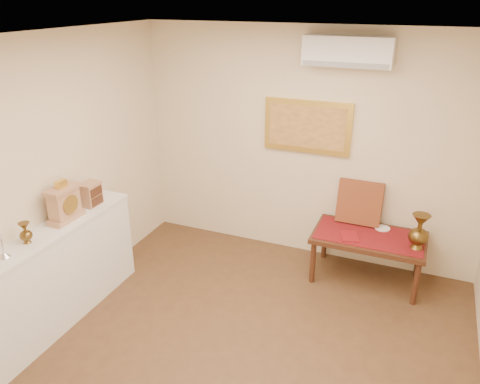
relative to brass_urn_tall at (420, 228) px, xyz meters
The scene contains 17 objects.
floor 2.37m from the brass_urn_tall, 126.95° to the right, with size 4.50×4.50×0.00m, color brown.
ceiling 2.94m from the brass_urn_tall, 126.95° to the right, with size 4.50×4.50×0.00m, color white.
wall_back 1.53m from the brass_urn_tall, 160.78° to the left, with size 4.00×0.02×2.70m, color beige.
wall_left 3.83m from the brass_urn_tall, 151.92° to the right, with size 0.02×4.50×2.70m, color beige.
candlestick 3.90m from the brass_urn_tall, 144.39° to the right, with size 0.10×0.10×0.20m, color silver, non-canonical shape.
brass_urn_small 3.76m from the brass_urn_tall, 147.71° to the right, with size 0.11×0.11×0.25m, color brown, non-canonical shape.
table_cloth 0.55m from the brass_urn_tall, 168.77° to the left, with size 1.14×0.59×0.01m, color maroon.
brass_urn_tall is the anchor object (origin of this frame).
plate 0.53m from the brass_urn_tall, 141.31° to the left, with size 0.17×0.17×0.01m, color silver.
menu 0.72m from the brass_urn_tall, behind, with size 0.18×0.25×0.01m, color maroon.
cushion 0.76m from the brass_urn_tall, 151.37° to the left, with size 0.50×0.10×0.50m, color #5D1412.
display_ledge 3.65m from the brass_urn_tall, 150.62° to the right, with size 0.37×2.02×0.98m.
mantel_clock 3.53m from the brass_urn_tall, 154.34° to the right, with size 0.17×0.36×0.41m.
wooden_chest 3.38m from the brass_urn_tall, 160.10° to the right, with size 0.16×0.21×0.24m.
low_table 0.59m from the brass_urn_tall, 168.77° to the left, with size 1.20×0.70×0.55m.
painting 1.63m from the brass_urn_tall, 161.82° to the left, with size 1.00×0.06×0.60m.
ac_unit 1.94m from the brass_urn_tall, 160.35° to the left, with size 0.90×0.25×0.30m.
Camera 1 is at (1.26, -2.83, 3.00)m, focal length 35.00 mm.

